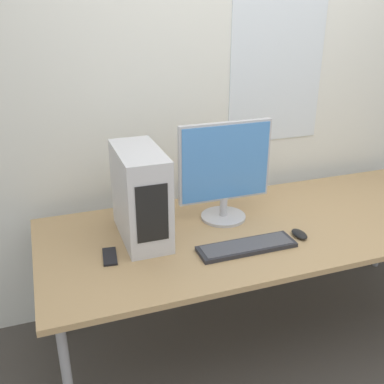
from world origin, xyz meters
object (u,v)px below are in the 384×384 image
Objects in this scene: keyboard at (247,247)px; mouse at (299,234)px; pc_tower at (140,195)px; cell_phone at (110,256)px; monitor_main at (225,170)px.

mouse is (0.30, 0.02, 0.00)m from keyboard.
pc_tower is 0.32m from cell_phone.
monitor_main reaches higher than cell_phone.
mouse is at bearing 3.96° from keyboard.
keyboard is 3.01× the size of cell_phone.
monitor_main reaches higher than keyboard.
cell_phone is at bearing -141.93° from pc_tower.
monitor_main is 1.12× the size of keyboard.
keyboard is at bearing -176.04° from mouse.
keyboard is 0.30m from mouse.
pc_tower reaches higher than mouse.
cell_phone is (-0.92, 0.12, -0.01)m from mouse.
keyboard is at bearing -5.57° from cell_phone.
mouse reaches higher than cell_phone.
mouse is at bearing -48.83° from monitor_main.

